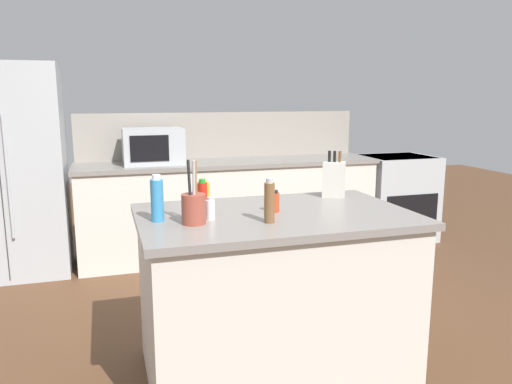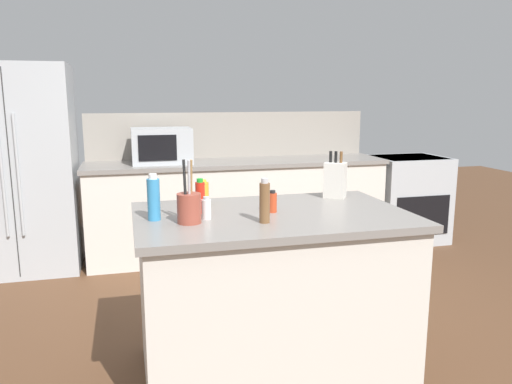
# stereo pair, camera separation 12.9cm
# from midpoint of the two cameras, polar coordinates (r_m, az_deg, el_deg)

# --- Properties ---
(ground_plane) EXTENTS (14.00, 14.00, 0.00)m
(ground_plane) POSITION_cam_midpoint_polar(r_m,az_deg,el_deg) (3.08, 0.76, -19.68)
(ground_plane) COLOR brown
(back_counter_run) EXTENTS (2.93, 0.66, 0.94)m
(back_counter_run) POSITION_cam_midpoint_polar(r_m,az_deg,el_deg) (4.97, -3.73, -1.79)
(back_counter_run) COLOR beige
(back_counter_run) RESTS_ON ground_plane
(wall_backsplash) EXTENTS (2.89, 0.03, 0.46)m
(wall_backsplash) POSITION_cam_midpoint_polar(r_m,az_deg,el_deg) (5.17, -4.65, 6.52)
(wall_backsplash) COLOR gray
(wall_backsplash) RESTS_ON back_counter_run
(kitchen_island) EXTENTS (1.48, 0.95, 0.94)m
(kitchen_island) POSITION_cam_midpoint_polar(r_m,az_deg,el_deg) (2.86, 0.79, -11.53)
(kitchen_island) COLOR beige
(kitchen_island) RESTS_ON ground_plane
(refrigerator) EXTENTS (0.95, 0.75, 1.84)m
(refrigerator) POSITION_cam_midpoint_polar(r_m,az_deg,el_deg) (4.89, -27.19, 2.14)
(refrigerator) COLOR #ADB2B7
(refrigerator) RESTS_ON ground_plane
(range_oven) EXTENTS (0.76, 0.65, 0.92)m
(range_oven) POSITION_cam_midpoint_polar(r_m,az_deg,el_deg) (5.70, 15.03, -0.55)
(range_oven) COLOR #ADB2B7
(range_oven) RESTS_ON ground_plane
(microwave) EXTENTS (0.55, 0.39, 0.33)m
(microwave) POSITION_cam_midpoint_polar(r_m,az_deg,el_deg) (4.75, -12.45, 5.14)
(microwave) COLOR #ADB2B7
(microwave) RESTS_ON back_counter_run
(knife_block) EXTENTS (0.16, 0.16, 0.29)m
(knife_block) POSITION_cam_midpoint_polar(r_m,az_deg,el_deg) (3.16, 7.75, 1.48)
(knife_block) COLOR beige
(knife_block) RESTS_ON kitchen_island
(utensil_crock) EXTENTS (0.12, 0.12, 0.32)m
(utensil_crock) POSITION_cam_midpoint_polar(r_m,az_deg,el_deg) (2.50, -8.62, -1.78)
(utensil_crock) COLOR brown
(utensil_crock) RESTS_ON kitchen_island
(hot_sauce_bottle) EXTENTS (0.05, 0.05, 0.19)m
(hot_sauce_bottle) POSITION_cam_midpoint_polar(r_m,az_deg,el_deg) (2.71, -7.47, -0.61)
(hot_sauce_bottle) COLOR red
(hot_sauce_bottle) RESTS_ON kitchen_island
(spice_jar_paprika) EXTENTS (0.05, 0.05, 0.12)m
(spice_jar_paprika) POSITION_cam_midpoint_polar(r_m,az_deg,el_deg) (2.72, 0.82, -1.14)
(spice_jar_paprika) COLOR #B73D1E
(spice_jar_paprika) RESTS_ON kitchen_island
(honey_jar) EXTENTS (0.08, 0.08, 0.15)m
(honey_jar) POSITION_cam_midpoint_polar(r_m,az_deg,el_deg) (2.91, -7.34, -0.18)
(honey_jar) COLOR gold
(honey_jar) RESTS_ON kitchen_island
(dish_soap_bottle) EXTENTS (0.07, 0.07, 0.24)m
(dish_soap_bottle) POSITION_cam_midpoint_polar(r_m,az_deg,el_deg) (2.58, -12.66, -0.82)
(dish_soap_bottle) COLOR #3384BC
(dish_soap_bottle) RESTS_ON kitchen_island
(pepper_grinder) EXTENTS (0.05, 0.05, 0.23)m
(pepper_grinder) POSITION_cam_midpoint_polar(r_m,az_deg,el_deg) (2.49, 0.05, -1.14)
(pepper_grinder) COLOR brown
(pepper_grinder) RESTS_ON kitchen_island
(salt_shaker) EXTENTS (0.05, 0.05, 0.12)m
(salt_shaker) POSITION_cam_midpoint_polar(r_m,az_deg,el_deg) (2.58, -6.69, -1.97)
(salt_shaker) COLOR silver
(salt_shaker) RESTS_ON kitchen_island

